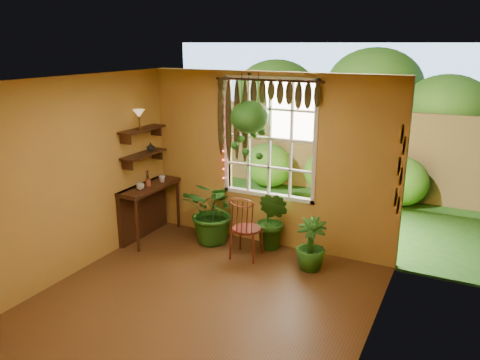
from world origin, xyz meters
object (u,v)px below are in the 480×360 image
at_px(hanging_basket, 249,122).
at_px(windsor_chair, 246,237).
at_px(potted_plant_left, 215,212).
at_px(potted_plant_mid, 272,220).
at_px(counter_ledge, 145,204).

bearing_deg(hanging_basket, windsor_chair, -72.80).
relative_size(potted_plant_left, potted_plant_mid, 1.10).
height_order(potted_plant_left, potted_plant_mid, potted_plant_left).
bearing_deg(counter_ledge, hanging_basket, 9.60).
distance_m(counter_ledge, potted_plant_mid, 2.13).
bearing_deg(potted_plant_mid, potted_plant_left, -169.29).
height_order(counter_ledge, windsor_chair, windsor_chair).
xyz_separation_m(counter_ledge, hanging_basket, (1.75, 0.30, 1.44)).
xyz_separation_m(counter_ledge, windsor_chair, (1.84, 0.01, -0.23)).
relative_size(counter_ledge, potted_plant_mid, 1.25).
relative_size(potted_plant_left, hanging_basket, 0.85).
distance_m(windsor_chair, potted_plant_left, 0.76).
xyz_separation_m(potted_plant_left, potted_plant_mid, (0.92, 0.17, -0.05)).
distance_m(counter_ledge, potted_plant_left, 1.19).
bearing_deg(potted_plant_left, potted_plant_mid, 10.71).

